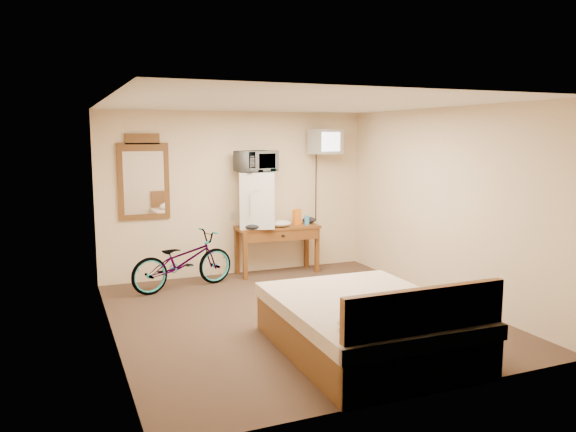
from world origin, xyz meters
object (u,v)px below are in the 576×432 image
object	(u,v)px
bicycle	(183,261)
desk	(278,234)
wall_mirror	(144,178)
mini_fridge	(256,200)
microwave	(256,161)
bed	(369,325)
blue_cup	(307,220)
crt_television	(325,142)

from	to	relation	value
bicycle	desk	bearing A→B (deg)	-93.57
desk	wall_mirror	xyz separation A→B (m)	(-1.97, 0.27, 0.91)
mini_fridge	wall_mirror	world-z (taller)	wall_mirror
mini_fridge	microwave	distance (m)	0.58
mini_fridge	bed	distance (m)	3.52
mini_fridge	bed	size ratio (longest dim) A/B	0.39
wall_mirror	blue_cup	bearing A→B (deg)	-6.77
mini_fridge	microwave	world-z (taller)	microwave
microwave	crt_television	size ratio (longest dim) A/B	0.95
mini_fridge	crt_television	bearing A→B (deg)	-0.67
microwave	wall_mirror	xyz separation A→B (m)	(-1.63, 0.24, -0.22)
crt_television	bicycle	bearing A→B (deg)	-172.36
mini_fridge	wall_mirror	xyz separation A→B (m)	(-1.63, 0.24, 0.36)
blue_cup	mini_fridge	bearing A→B (deg)	176.23
blue_cup	wall_mirror	bearing A→B (deg)	173.23
crt_television	wall_mirror	world-z (taller)	crt_television
mini_fridge	wall_mirror	bearing A→B (deg)	171.73
microwave	blue_cup	world-z (taller)	microwave
desk	bed	bearing A→B (deg)	-96.51
mini_fridge	microwave	size ratio (longest dim) A/B	1.48
desk	mini_fridge	bearing A→B (deg)	174.28
microwave	bed	bearing A→B (deg)	-111.97
mini_fridge	bicycle	size ratio (longest dim) A/B	0.55
desk	bicycle	size ratio (longest dim) A/B	0.86
microwave	bicycle	bearing A→B (deg)	174.02
bicycle	bed	world-z (taller)	bed
desk	microwave	world-z (taller)	microwave
desk	bicycle	world-z (taller)	bicycle
crt_television	mini_fridge	bearing A→B (deg)	179.33
mini_fridge	bed	xyz separation A→B (m)	(-0.04, -3.41, -0.88)
microwave	bed	size ratio (longest dim) A/B	0.26
desk	bed	world-z (taller)	bed
microwave	blue_cup	xyz separation A→B (m)	(0.82, -0.05, -0.93)
mini_fridge	blue_cup	world-z (taller)	mini_fridge
blue_cup	wall_mirror	distance (m)	2.57
microwave	wall_mirror	bearing A→B (deg)	150.50
wall_mirror	mini_fridge	bearing A→B (deg)	-8.27
desk	crt_television	bearing A→B (deg)	1.46
desk	bed	size ratio (longest dim) A/B	0.61
mini_fridge	microwave	bearing A→B (deg)	56.26
bed	wall_mirror	bearing A→B (deg)	113.52
desk	blue_cup	distance (m)	0.52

